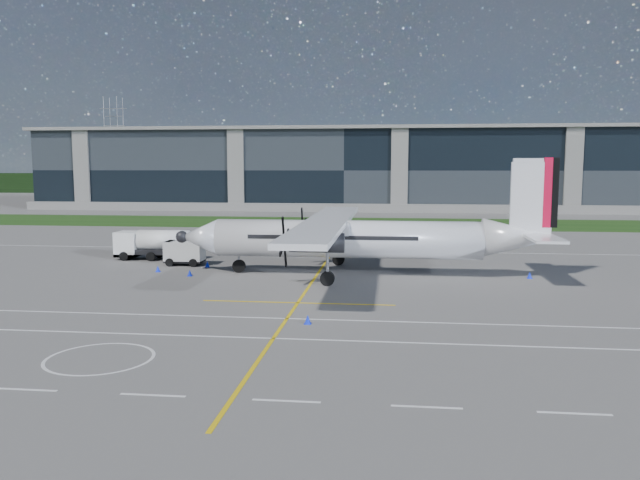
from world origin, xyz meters
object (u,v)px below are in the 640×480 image
safety_cone_nose_stbd (207,264)px  turboprop_aircraft (361,217)px  safety_cone_portwing (308,319)px  fuel_tanker_truck (148,245)px  baggage_tug (185,253)px  ground_crew_person (169,255)px  safety_cone_fwd (158,269)px  safety_cone_stbdwing (347,247)px  safety_cone_nose_port (190,273)px  pylon_west (115,145)px  safety_cone_tail (530,275)px

safety_cone_nose_stbd → turboprop_aircraft: bearing=-9.9°
turboprop_aircraft → safety_cone_portwing: (-2.10, -15.33, -4.26)m
safety_cone_nose_stbd → fuel_tanker_truck: bearing=150.8°
turboprop_aircraft → baggage_tug: turboprop_aircraft is taller
baggage_tug → safety_cone_portwing: 22.69m
ground_crew_person → safety_cone_portwing: size_ratio=3.70×
safety_cone_nose_stbd → safety_cone_fwd: same height
ground_crew_person → safety_cone_fwd: size_ratio=3.70×
baggage_tug → safety_cone_stbdwing: (12.99, 11.45, -0.77)m
safety_cone_fwd → safety_cone_portwing: bearing=-46.7°
safety_cone_nose_port → safety_cone_fwd: same height
turboprop_aircraft → safety_cone_fwd: turboprop_aircraft is taller
safety_cone_portwing → safety_cone_nose_port: size_ratio=1.00×
pylon_west → safety_cone_stbdwing: size_ratio=60.00×
baggage_tug → safety_cone_nose_port: (2.14, -5.19, -0.77)m
pylon_west → safety_cone_fwd: 162.75m
safety_cone_fwd → fuel_tanker_truck: bearing=117.6°
turboprop_aircraft → safety_cone_nose_port: turboprop_aircraft is taller
pylon_west → ground_crew_person: 159.76m
baggage_tug → ground_crew_person: bearing=-159.8°
fuel_tanker_truck → safety_cone_tail: bearing=-10.5°
pylon_west → ground_crew_person: (69.98, -142.93, -14.07)m
turboprop_aircraft → safety_cone_portwing: size_ratio=60.11×
safety_cone_fwd → baggage_tug: bearing=74.5°
ground_crew_person → safety_cone_nose_stbd: size_ratio=3.70×
safety_cone_nose_stbd → safety_cone_fwd: bearing=-140.6°
pylon_west → baggage_tug: 159.89m
fuel_tanker_truck → safety_cone_fwd: fuel_tanker_truck is taller
safety_cone_stbdwing → safety_cone_nose_stbd: (-10.74, -12.39, 0.00)m
safety_cone_nose_port → ground_crew_person: bearing=125.6°
fuel_tanker_truck → safety_cone_stbdwing: size_ratio=14.23×
turboprop_aircraft → baggage_tug: bearing=168.1°
safety_cone_stbdwing → safety_cone_nose_port: 19.86m
turboprop_aircraft → safety_cone_portwing: 16.05m
safety_cone_nose_stbd → safety_cone_tail: size_ratio=1.00×
pylon_west → safety_cone_nose_port: bearing=-63.6°
safety_cone_nose_stbd → safety_cone_portwing: bearing=-58.4°
baggage_tug → safety_cone_nose_stbd: (2.25, -0.94, -0.77)m
pylon_west → safety_cone_tail: (99.06, -145.70, -14.75)m
turboprop_aircraft → baggage_tug: size_ratio=8.83×
fuel_tanker_truck → safety_cone_portwing: fuel_tanker_truck is taller
baggage_tug → safety_cone_tail: baggage_tug is taller
baggage_tug → safety_cone_nose_stbd: baggage_tug is taller
safety_cone_nose_port → safety_cone_stbdwing: bearing=56.9°
ground_crew_person → safety_cone_tail: bearing=-66.9°
safety_cone_portwing → safety_cone_nose_port: 17.25m
safety_cone_tail → turboprop_aircraft: bearing=179.9°
safety_cone_nose_port → safety_cone_fwd: 3.52m
fuel_tanker_truck → safety_cone_portwing: 27.48m
fuel_tanker_truck → safety_cone_portwing: (17.39, -21.26, -1.08)m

